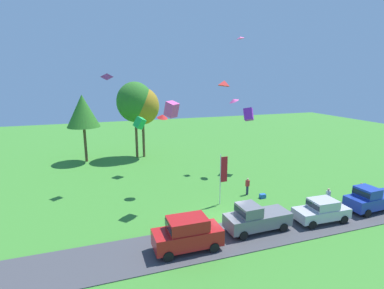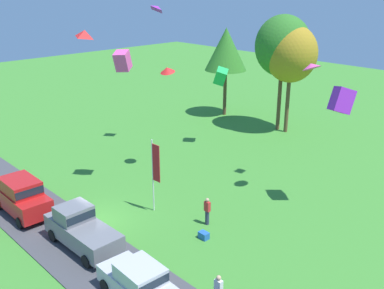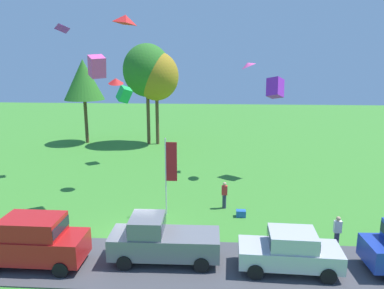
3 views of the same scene
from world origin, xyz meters
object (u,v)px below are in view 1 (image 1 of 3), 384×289
at_px(car_suv_mid_row, 187,232).
at_px(kite_box_high_right, 172,109).
at_px(tree_right_of_center, 142,106).
at_px(kite_delta_trailing_tail, 234,100).
at_px(tree_far_right, 83,111).
at_px(car_sedan_near_entrance, 322,210).
at_px(car_pickup_by_flagpole, 371,199).
at_px(tree_far_left, 135,102).
at_px(kite_diamond_high_left, 240,38).
at_px(person_on_lawn, 328,197).
at_px(kite_diamond_topmost, 224,83).
at_px(kite_delta_low_drifter, 163,116).
at_px(kite_box_mid_center, 140,123).
at_px(kite_diamond_over_trees, 107,76).
at_px(flag_banner, 223,173).
at_px(person_watching_sky, 361,191).
at_px(cooler_box, 263,196).
at_px(person_beside_suv, 247,186).
at_px(kite_box_near_flag, 249,114).
at_px(car_pickup_far_end, 255,217).

relative_size(car_suv_mid_row, kite_box_high_right, 3.84).
distance_m(tree_right_of_center, kite_delta_trailing_tail, 14.02).
bearing_deg(tree_far_right, tree_right_of_center, -0.65).
bearing_deg(car_sedan_near_entrance, kite_box_high_right, 146.24).
bearing_deg(car_pickup_by_flagpole, tree_far_left, 123.59).
bearing_deg(kite_diamond_high_left, person_on_lawn, -83.49).
xyz_separation_m(kite_diamond_topmost, kite_delta_low_drifter, (-2.75, 7.92, -3.27)).
bearing_deg(kite_box_mid_center, kite_diamond_over_trees, -135.86).
relative_size(tree_far_right, flag_banner, 1.94).
bearing_deg(flag_banner, person_watching_sky, -15.64).
height_order(car_suv_mid_row, kite_delta_low_drifter, kite_delta_low_drifter).
bearing_deg(kite_diamond_over_trees, kite_box_mid_center, 44.14).
bearing_deg(kite_box_high_right, tree_right_of_center, 87.97).
bearing_deg(tree_right_of_center, car_pickup_by_flagpole, -57.96).
relative_size(tree_right_of_center, kite_diamond_topmost, 12.00).
height_order(tree_far_left, cooler_box, tree_far_left).
xyz_separation_m(tree_far_right, flag_banner, (11.72, -19.08, -3.96)).
distance_m(person_beside_suv, kite_box_high_right, 10.98).
xyz_separation_m(cooler_box, kite_box_mid_center, (-9.68, 11.60, 5.94)).
distance_m(tree_far_right, kite_delta_low_drifter, 16.14).
height_order(person_beside_suv, tree_far_right, tree_far_right).
bearing_deg(tree_far_right, cooler_box, -50.17).
relative_size(person_watching_sky, tree_far_left, 0.16).
relative_size(car_suv_mid_row, kite_delta_trailing_tail, 3.99).
height_order(car_sedan_near_entrance, kite_box_near_flag, kite_box_near_flag).
bearing_deg(kite_delta_low_drifter, kite_diamond_over_trees, 145.98).
distance_m(tree_right_of_center, cooler_box, 21.88).
distance_m(person_beside_suv, person_on_lawn, 7.27).
bearing_deg(kite_box_mid_center, kite_delta_low_drifter, -80.42).
xyz_separation_m(car_pickup_by_flagpole, kite_diamond_over_trees, (-20.68, 13.56, 10.42)).
xyz_separation_m(person_beside_suv, kite_box_high_right, (-7.66, -0.08, 7.87)).
xyz_separation_m(tree_far_left, tree_right_of_center, (0.99, -0.08, -0.58)).
height_order(car_pickup_far_end, kite_box_high_right, kite_box_high_right).
height_order(person_watching_sky, kite_diamond_over_trees, kite_diamond_over_trees).
bearing_deg(kite_diamond_topmost, person_watching_sky, -1.64).
bearing_deg(car_suv_mid_row, kite_box_high_right, 82.06).
relative_size(flag_banner, kite_diamond_high_left, 6.10).
relative_size(kite_diamond_over_trees, kite_diamond_topmost, 1.16).
distance_m(person_watching_sky, kite_box_mid_center, 24.14).
relative_size(kite_box_near_flag, kite_diamond_over_trees, 1.46).
distance_m(tree_far_right, flag_banner, 22.74).
bearing_deg(flag_banner, car_pickup_by_flagpole, -25.57).
height_order(car_suv_mid_row, kite_diamond_high_left, kite_diamond_high_left).
relative_size(kite_box_high_right, kite_box_mid_center, 0.97).
bearing_deg(kite_box_near_flag, kite_delta_low_drifter, -162.87).
bearing_deg(tree_right_of_center, tree_far_left, 175.30).
bearing_deg(tree_far_left, kite_box_high_right, -88.85).
xyz_separation_m(car_suv_mid_row, tree_right_of_center, (1.64, 25.10, 6.07)).
relative_size(car_pickup_by_flagpole, cooler_box, 9.06).
bearing_deg(kite_diamond_topmost, car_suv_mid_row, -142.35).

